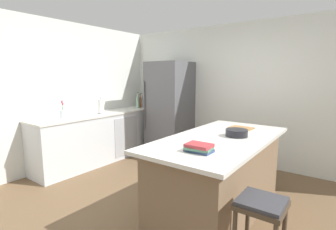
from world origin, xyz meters
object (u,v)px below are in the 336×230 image
object	(u,v)px
bar_stool	(261,215)
soda_bottle	(142,102)
refrigerator	(170,109)
kitchen_island	(219,175)
cookbook_stack	(199,148)
whiskey_bottle	(148,102)
gin_bottle	(138,102)
mixing_bowl	(237,133)
vinegar_bottle	(140,102)
paper_towel_roll	(101,107)
flower_vase	(63,113)
cutting_board	(241,128)
sink_faucet	(82,107)

from	to	relation	value
bar_stool	soda_bottle	xyz separation A→B (m)	(-3.41, 2.36, 0.50)
refrigerator	bar_stool	xyz separation A→B (m)	(2.55, -2.28, -0.40)
kitchen_island	cookbook_stack	world-z (taller)	cookbook_stack
whiskey_bottle	gin_bottle	distance (m)	0.28
gin_bottle	mixing_bowl	xyz separation A→B (m)	(2.77, -1.25, -0.10)
vinegar_bottle	gin_bottle	xyz separation A→B (m)	(0.00, -0.08, 0.01)
vinegar_bottle	paper_towel_roll	bearing A→B (deg)	-88.92
flower_vase	mixing_bowl	xyz separation A→B (m)	(2.85, 0.51, -0.05)
soda_bottle	cutting_board	size ratio (longest dim) A/B	1.00
mixing_bowl	kitchen_island	bearing A→B (deg)	-129.34
refrigerator	mixing_bowl	distance (m)	2.39
kitchen_island	gin_bottle	size ratio (longest dim) A/B	6.05
gin_bottle	cutting_board	size ratio (longest dim) A/B	1.11
paper_towel_roll	soda_bottle	size ratio (longest dim) A/B	1.00
refrigerator	cookbook_stack	xyz separation A→B (m)	(1.92, -2.17, 0.01)
kitchen_island	mixing_bowl	bearing A→B (deg)	50.66
flower_vase	soda_bottle	world-z (taller)	soda_bottle
sink_faucet	cutting_board	bearing A→B (deg)	11.94
paper_towel_roll	cookbook_stack	world-z (taller)	paper_towel_roll
kitchen_island	cutting_board	size ratio (longest dim) A/B	6.73
bar_stool	paper_towel_roll	world-z (taller)	paper_towel_roll
paper_towel_roll	mixing_bowl	distance (m)	2.76
flower_vase	bar_stool	bearing A→B (deg)	-6.98
refrigerator	cookbook_stack	size ratio (longest dim) A/B	7.20
paper_towel_roll	cookbook_stack	size ratio (longest dim) A/B	1.17
cutting_board	kitchen_island	bearing A→B (deg)	-91.66
vinegar_bottle	cutting_board	size ratio (longest dim) A/B	1.01
cookbook_stack	sink_faucet	bearing A→B (deg)	166.14
kitchen_island	soda_bottle	size ratio (longest dim) A/B	6.71
kitchen_island	vinegar_bottle	world-z (taller)	vinegar_bottle
flower_vase	soda_bottle	xyz separation A→B (m)	(0.02, 1.94, 0.03)
paper_towel_roll	gin_bottle	distance (m)	1.04
kitchen_island	cookbook_stack	bearing A→B (deg)	-82.63
kitchen_island	whiskey_bottle	world-z (taller)	whiskey_bottle
vinegar_bottle	cutting_board	world-z (taller)	vinegar_bottle
flower_vase	paper_towel_roll	xyz separation A→B (m)	(0.09, 0.72, 0.04)
cookbook_stack	vinegar_bottle	bearing A→B (deg)	141.80
mixing_bowl	whiskey_bottle	bearing A→B (deg)	150.65
bar_stool	sink_faucet	bearing A→B (deg)	166.79
bar_stool	gin_bottle	world-z (taller)	gin_bottle
flower_vase	mixing_bowl	distance (m)	2.89
cookbook_stack	cutting_board	distance (m)	1.28
refrigerator	gin_bottle	world-z (taller)	refrigerator
refrigerator	whiskey_bottle	world-z (taller)	refrigerator
kitchen_island	bar_stool	bearing A→B (deg)	-46.97
vinegar_bottle	bar_stool	bearing A→B (deg)	-33.95
gin_bottle	cookbook_stack	bearing A→B (deg)	-37.14
bar_stool	gin_bottle	distance (m)	4.03
bar_stool	whiskey_bottle	bearing A→B (deg)	143.35
kitchen_island	vinegar_bottle	size ratio (longest dim) A/B	6.69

